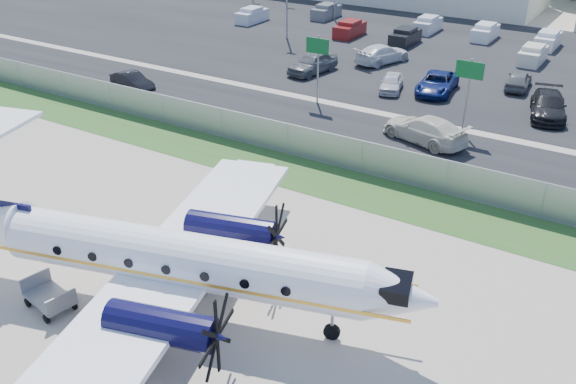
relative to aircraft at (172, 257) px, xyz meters
The scene contains 20 objects.
ground 2.87m from the aircraft, 58.01° to the left, with size 170.00×170.00×0.00m, color #B4A798.
grass_verge 13.50m from the aircraft, 86.62° to the left, with size 170.00×4.00×0.02m, color #2D561E.
access_road 20.41m from the aircraft, 87.79° to the left, with size 170.00×8.00×0.02m, color black.
parking_lot 41.33m from the aircraft, 88.91° to the left, with size 170.00×32.00×0.02m, color black.
perimeter_fence 15.34m from the aircraft, 87.06° to the left, with size 120.00×0.06×1.99m.
sign_left 25.24m from the aircraft, 106.63° to the left, with size 1.80×0.26×5.00m.
sign_mid 24.48m from the aircraft, 81.10° to the left, with size 1.80×0.26×5.00m.
aircraft is the anchor object (origin of this frame).
pushback_tug 2.58m from the aircraft, 114.92° to the left, with size 2.59×2.04×1.29m.
baggage_cart_far 5.44m from the aircraft, 148.79° to the right, with size 2.38×1.70×1.14m.
cone_starboard_wing 6.80m from the aircraft, 122.52° to the left, with size 0.40×0.40×0.57m.
road_car_west 28.62m from the aircraft, 137.41° to the left, with size 1.45×4.14×1.37m, color black.
road_car_mid 21.77m from the aircraft, 84.28° to the left, with size 2.34×5.76×1.67m, color beige.
parked_car_a 32.59m from the aircraft, 110.18° to the left, with size 2.04×5.06×1.72m, color #595B5E.
parked_car_b 30.01m from the aircraft, 97.11° to the left, with size 1.57×3.90×1.33m, color silver.
parked_car_c 31.24m from the aircraft, 91.00° to the left, with size 2.50×5.41×1.50m, color navy.
parked_car_d 31.35m from the aircraft, 75.44° to the left, with size 2.27×5.59×1.62m, color black.
parked_car_f 37.21m from the aircraft, 101.67° to the left, with size 2.25×5.54×1.61m, color silver.
parked_car_g 35.80m from the aircraft, 82.69° to the left, with size 1.70×4.23×1.44m, color #595B5E.
far_parking_rows 46.32m from the aircraft, 89.03° to the left, with size 56.00×10.00×1.60m, color gray, non-canonical shape.
Camera 1 is at (13.97, -16.51, 16.17)m, focal length 40.00 mm.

